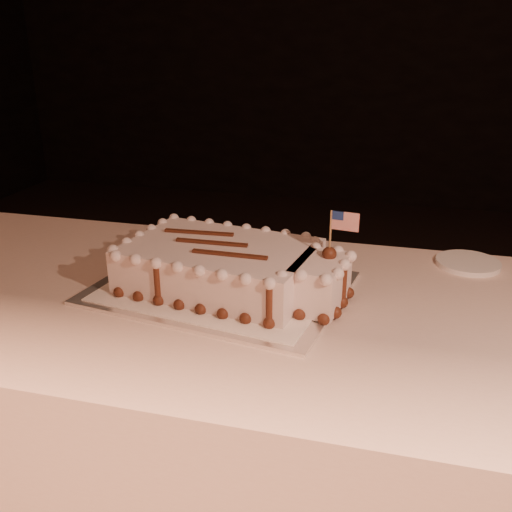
% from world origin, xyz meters
% --- Properties ---
extents(banquet_table, '(2.40, 0.80, 0.75)m').
position_xyz_m(banquet_table, '(0.00, 0.60, 0.38)').
color(banquet_table, beige).
rests_on(banquet_table, ground).
extents(cake_board, '(0.57, 0.46, 0.01)m').
position_xyz_m(cake_board, '(-0.24, 0.64, 0.75)').
color(cake_board, white).
rests_on(cake_board, banquet_table).
extents(doily, '(0.51, 0.42, 0.00)m').
position_xyz_m(doily, '(-0.24, 0.64, 0.76)').
color(doily, white).
rests_on(doily, cake_board).
extents(sheet_cake, '(0.51, 0.34, 0.20)m').
position_xyz_m(sheet_cake, '(-0.21, 0.63, 0.81)').
color(sheet_cake, white).
rests_on(sheet_cake, doily).
extents(side_plate, '(0.15, 0.15, 0.01)m').
position_xyz_m(side_plate, '(0.29, 0.91, 0.76)').
color(side_plate, white).
rests_on(side_plate, banquet_table).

